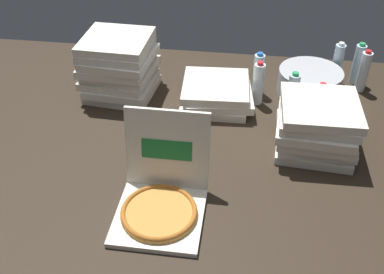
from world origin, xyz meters
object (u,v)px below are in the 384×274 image
at_px(water_bottle_2, 258,84).
at_px(water_bottle_6, 363,72).
at_px(pizza_stack_center_near, 119,66).
at_px(ice_bucket, 309,82).
at_px(pizza_stack_left_mid, 216,94).
at_px(pizza_stack_right_near, 317,126).
at_px(water_bottle_0, 258,74).
at_px(water_bottle_4, 319,106).
at_px(open_pizza_box, 161,196).
at_px(water_bottle_1, 337,63).
at_px(water_bottle_3, 292,95).
at_px(water_bottle_5, 358,64).

height_order(water_bottle_2, water_bottle_6, same).
distance_m(pizza_stack_center_near, ice_bucket, 1.05).
relative_size(pizza_stack_left_mid, pizza_stack_right_near, 1.03).
height_order(pizza_stack_right_near, water_bottle_0, same).
relative_size(ice_bucket, water_bottle_4, 1.41).
distance_m(open_pizza_box, pizza_stack_center_near, 0.94).
distance_m(pizza_stack_left_mid, water_bottle_2, 0.23).
relative_size(water_bottle_1, water_bottle_6, 1.00).
bearing_deg(pizza_stack_right_near, water_bottle_6, 62.31).
distance_m(water_bottle_1, water_bottle_6, 0.15).
xyz_separation_m(open_pizza_box, pizza_stack_right_near, (0.63, 0.49, 0.05)).
height_order(pizza_stack_right_near, ice_bucket, pizza_stack_right_near).
xyz_separation_m(ice_bucket, water_bottle_1, (0.16, 0.15, 0.05)).
relative_size(pizza_stack_right_near, water_bottle_1, 1.57).
height_order(water_bottle_0, water_bottle_3, same).
distance_m(pizza_stack_center_near, water_bottle_6, 1.34).
bearing_deg(water_bottle_2, pizza_stack_left_mid, -169.91).
bearing_deg(pizza_stack_right_near, water_bottle_5, 66.87).
xyz_separation_m(pizza_stack_left_mid, water_bottle_4, (0.52, -0.14, 0.06)).
distance_m(pizza_stack_left_mid, water_bottle_3, 0.40).
xyz_separation_m(pizza_stack_center_near, water_bottle_1, (1.19, 0.29, -0.05)).
bearing_deg(pizza_stack_center_near, ice_bucket, 7.50).
relative_size(water_bottle_3, water_bottle_6, 1.00).
relative_size(water_bottle_4, water_bottle_5, 1.00).
xyz_separation_m(water_bottle_0, water_bottle_2, (0.00, -0.10, 0.00)).
xyz_separation_m(water_bottle_1, water_bottle_6, (0.13, -0.08, 0.00)).
relative_size(water_bottle_2, water_bottle_4, 1.00).
xyz_separation_m(open_pizza_box, ice_bucket, (0.64, 0.99, 0.00)).
bearing_deg(ice_bucket, pizza_stack_left_mid, -160.46).
relative_size(water_bottle_2, water_bottle_3, 1.00).
distance_m(pizza_stack_right_near, water_bottle_5, 0.71).
distance_m(pizza_stack_left_mid, water_bottle_4, 0.54).
height_order(pizza_stack_center_near, water_bottle_4, pizza_stack_center_near).
xyz_separation_m(open_pizza_box, pizza_stack_center_near, (-0.39, 0.85, 0.09)).
distance_m(pizza_stack_right_near, water_bottle_4, 0.18).
relative_size(water_bottle_0, water_bottle_5, 1.00).
bearing_deg(open_pizza_box, water_bottle_1, 54.89).
bearing_deg(water_bottle_4, water_bottle_2, 149.73).
relative_size(pizza_stack_center_near, pizza_stack_left_mid, 1.02).
distance_m(water_bottle_1, water_bottle_5, 0.11).
distance_m(pizza_stack_center_near, water_bottle_0, 0.76).
bearing_deg(pizza_stack_left_mid, water_bottle_0, 33.63).
height_order(open_pizza_box, water_bottle_6, open_pizza_box).
relative_size(pizza_stack_left_mid, water_bottle_3, 1.61).
bearing_deg(pizza_stack_center_near, pizza_stack_left_mid, -4.37).
bearing_deg(pizza_stack_right_near, open_pizza_box, -142.05).
xyz_separation_m(open_pizza_box, water_bottle_3, (0.53, 0.76, 0.05)).
distance_m(water_bottle_4, water_bottle_6, 0.47).
distance_m(pizza_stack_right_near, water_bottle_1, 0.66).
xyz_separation_m(pizza_stack_left_mid, ice_bucket, (0.50, 0.18, 0.01)).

